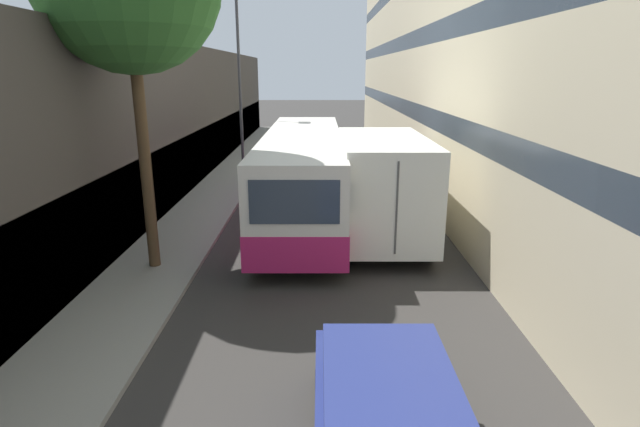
{
  "coord_description": "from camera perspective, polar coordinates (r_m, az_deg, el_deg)",
  "views": [
    {
      "loc": [
        -0.12,
        0.21,
        4.89
      ],
      "look_at": [
        -0.13,
        11.72,
        1.6
      ],
      "focal_mm": 28.0,
      "sensor_mm": 36.0,
      "label": 1
    }
  ],
  "objects": [
    {
      "name": "ground_plane",
      "position": [
        15.58,
        0.49,
        -2.34
      ],
      "size": [
        150.0,
        150.0,
        0.0
      ],
      "primitive_type": "plane",
      "color": "#33302D"
    },
    {
      "name": "sidewalk_left",
      "position": [
        16.12,
        -15.18,
        -2.07
      ],
      "size": [
        2.28,
        60.0,
        0.11
      ],
      "color": "gray",
      "rests_on": "ground_plane"
    },
    {
      "name": "building_left_shopfront",
      "position": [
        16.29,
        -23.54,
        6.98
      ],
      "size": [
        2.4,
        60.0,
        5.99
      ],
      "color": "#423D38",
      "rests_on": "ground_plane"
    },
    {
      "name": "building_right_apartment",
      "position": [
        15.73,
        20.35,
        21.06
      ],
      "size": [
        2.4,
        60.0,
        13.14
      ],
      "color": "beige",
      "rests_on": "ground_plane"
    },
    {
      "name": "car_hatchback",
      "position": [
        6.76,
        7.75,
        -22.45
      ],
      "size": [
        1.82,
        4.1,
        1.41
      ],
      "color": "navy",
      "rests_on": "ground_plane"
    },
    {
      "name": "bus",
      "position": [
        16.87,
        -1.88,
        4.57
      ],
      "size": [
        2.49,
        11.84,
        2.93
      ],
      "color": "silver",
      "rests_on": "ground_plane"
    },
    {
      "name": "box_truck",
      "position": [
        15.29,
        6.9,
        3.55
      ],
      "size": [
        2.39,
        7.44,
        3.09
      ],
      "color": "silver",
      "rests_on": "ground_plane"
    },
    {
      "name": "street_lamp",
      "position": [
        21.7,
        -9.26,
        17.73
      ],
      "size": [
        0.36,
        0.8,
        8.2
      ],
      "color": "#38383D",
      "rests_on": "sidewalk_left"
    }
  ]
}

